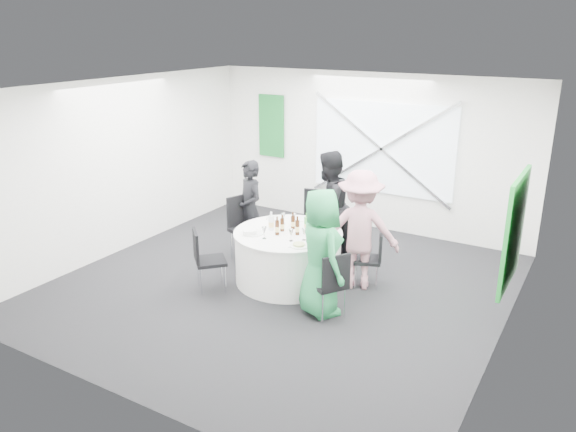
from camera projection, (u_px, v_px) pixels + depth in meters
The scene contains 46 objects.
floor at pixel (281, 285), 8.08m from camera, with size 6.00×6.00×0.00m, color black.
ceiling at pixel (280, 87), 7.18m from camera, with size 6.00×6.00×0.00m, color white.
wall_back at pixel (367, 152), 10.08m from camera, with size 6.00×6.00×0.00m, color white.
wall_front at pixel (112, 271), 5.19m from camera, with size 6.00×6.00×0.00m, color white.
wall_left at pixel (122, 166), 9.08m from camera, with size 6.00×6.00×0.00m, color white.
wall_right at pixel (513, 231), 6.19m from camera, with size 6.00×6.00×0.00m, color white.
window_panel at pixel (382, 148), 9.87m from camera, with size 2.60×0.03×1.60m, color white.
window_brace_a at pixel (381, 149), 9.84m from camera, with size 0.05×0.05×3.16m, color silver.
window_brace_b at pixel (381, 149), 9.84m from camera, with size 0.05×0.05×3.16m, color silver.
green_banner at pixel (271, 126), 10.90m from camera, with size 0.55×0.04×1.20m, color #146427.
green_sign at pixel (514, 231), 6.77m from camera, with size 0.05×1.20×1.40m, color #188428.
banquet_table at pixel (288, 256), 8.12m from camera, with size 1.56×1.56×0.76m.
chair_back at pixel (315, 216), 9.15m from camera, with size 0.54×0.55×1.02m.
chair_back_left at pixel (244, 222), 8.87m from camera, with size 0.60×0.59×1.01m.
chair_back_right at pixel (373, 255), 7.93m from camera, with size 0.49×0.49×0.82m.
chair_front_right at pixel (331, 280), 7.03m from camera, with size 0.57×0.56×0.90m.
chair_front_left at pixel (205, 256), 7.77m from camera, with size 0.58×0.58×0.90m.
person_man_back_left at pixel (250, 209), 8.95m from camera, with size 0.57×0.37×1.56m, color black.
person_man_back at pixel (328, 207), 8.72m from camera, with size 0.85×0.47×1.76m, color black.
person_woman_pink at pixel (360, 230), 7.80m from camera, with size 1.10×0.51×1.71m, color #C27D8C.
person_woman_green at pixel (321, 253), 7.08m from camera, with size 0.81×0.53×1.67m, color #27904F.
plate_back at pixel (302, 219), 8.52m from camera, with size 0.27×0.27×0.01m.
plate_back_left at pixel (274, 218), 8.54m from camera, with size 0.25×0.25×0.01m.
plate_back_right at pixel (322, 229), 8.05m from camera, with size 0.29×0.29×0.04m.
plate_front_right at pixel (299, 245), 7.48m from camera, with size 0.25×0.25×0.04m.
plate_front_left at pixel (254, 233), 7.93m from camera, with size 0.29×0.29×0.01m.
napkin at pixel (250, 232), 7.88m from camera, with size 0.18×0.12×0.05m, color silver.
beer_bottle_a at pixel (282, 225), 8.01m from camera, with size 0.06×0.06×0.25m.
beer_bottle_b at pixel (293, 222), 8.09m from camera, with size 0.06×0.06×0.26m.
beer_bottle_c at pixel (297, 228), 7.86m from camera, with size 0.06×0.06×0.27m.
beer_bottle_d at pixel (277, 228), 7.86m from camera, with size 0.06×0.06×0.27m.
green_water_bottle at pixel (307, 225), 7.95m from camera, with size 0.08×0.08×0.29m.
clear_water_bottle at pixel (271, 223), 8.04m from camera, with size 0.08×0.08×0.28m.
wine_glass_a at pixel (294, 216), 8.26m from camera, with size 0.07×0.07×0.17m.
wine_glass_b at pixel (304, 232), 7.66m from camera, with size 0.07×0.07×0.17m.
wine_glass_c at pixel (264, 230), 7.72m from camera, with size 0.07×0.07×0.17m.
wine_glass_d at pixel (283, 216), 8.27m from camera, with size 0.07×0.07×0.17m.
wine_glass_e at pixel (314, 220), 8.10m from camera, with size 0.07×0.07×0.17m.
wine_glass_f at pixel (291, 232), 7.63m from camera, with size 0.07×0.07×0.17m.
wine_glass_g at pixel (313, 224), 7.97m from camera, with size 0.07×0.07×0.17m.
fork_a at pixel (293, 247), 7.46m from camera, with size 0.01×0.15×0.01m, color silver.
knife_a at pixel (316, 243), 7.59m from camera, with size 0.01×0.15×0.01m, color silver.
fork_b at pixel (314, 222), 8.40m from camera, with size 0.01×0.15×0.01m, color silver.
knife_b at pixel (295, 219), 8.54m from camera, with size 0.01×0.15×0.01m, color silver.
fork_c at pixel (326, 237), 7.80m from camera, with size 0.01×0.15×0.01m, color silver.
knife_c at pixel (327, 229), 8.11m from camera, with size 0.01×0.15×0.01m, color silver.
Camera 1 is at (3.81, -6.26, 3.55)m, focal length 35.00 mm.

